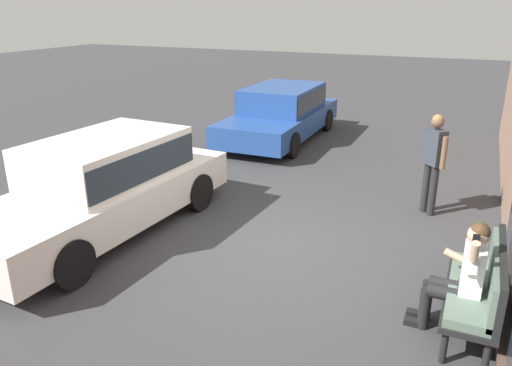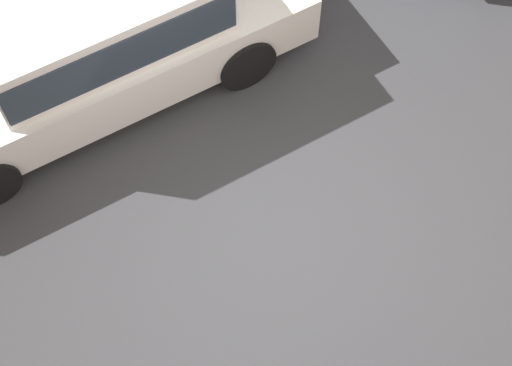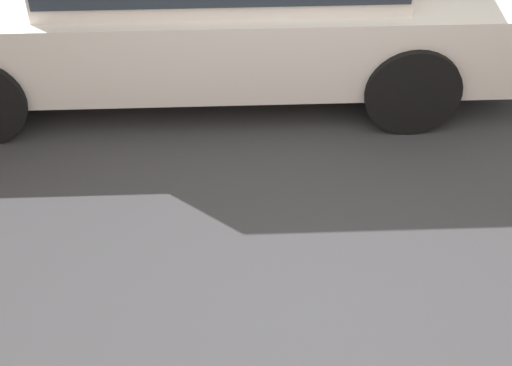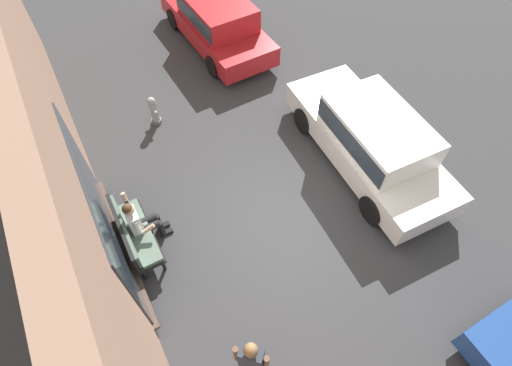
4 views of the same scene
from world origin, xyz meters
The scene contains 2 objects.
ground_plane centered at (0.00, 0.00, 0.00)m, with size 60.00×60.00×0.00m, color #38383A.
parked_car_mid centered at (0.49, -2.55, 0.81)m, with size 4.72×2.03×1.50m.
Camera 2 is at (1.84, 2.60, 6.97)m, focal length 55.00 mm.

